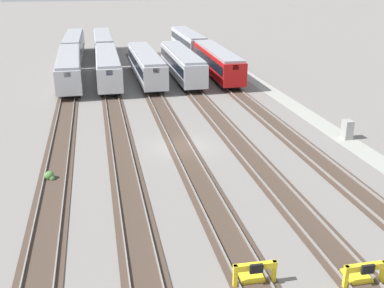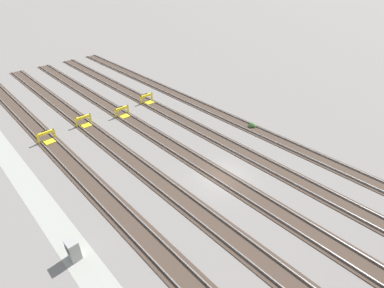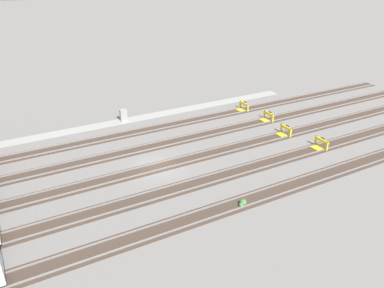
# 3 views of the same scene
# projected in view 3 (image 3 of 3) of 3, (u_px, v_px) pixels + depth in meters

# --- Properties ---
(ground_plane) EXTENTS (400.00, 400.00, 0.00)m
(ground_plane) POSITION_uv_depth(u_px,v_px,m) (158.00, 167.00, 39.68)
(ground_plane) COLOR gray
(service_walkway) EXTENTS (54.00, 2.00, 0.01)m
(service_walkway) POSITION_uv_depth(u_px,v_px,m) (117.00, 122.00, 50.61)
(service_walkway) COLOR #9E9E93
(service_walkway) RESTS_ON ground
(rail_track_nearest) EXTENTS (90.00, 2.23, 0.21)m
(rail_track_nearest) POSITION_uv_depth(u_px,v_px,m) (128.00, 134.00, 47.20)
(rail_track_nearest) COLOR #47382D
(rail_track_nearest) RESTS_ON ground
(rail_track_near_inner) EXTENTS (90.00, 2.24, 0.21)m
(rail_track_near_inner) POSITION_uv_depth(u_px,v_px,m) (141.00, 149.00, 43.43)
(rail_track_near_inner) COLOR #47382D
(rail_track_near_inner) RESTS_ON ground
(rail_track_middle) EXTENTS (90.00, 2.24, 0.21)m
(rail_track_middle) POSITION_uv_depth(u_px,v_px,m) (158.00, 167.00, 39.66)
(rail_track_middle) COLOR #47382D
(rail_track_middle) RESTS_ON ground
(rail_track_far_inner) EXTENTS (90.00, 2.23, 0.21)m
(rail_track_far_inner) POSITION_uv_depth(u_px,v_px,m) (177.00, 189.00, 35.89)
(rail_track_far_inner) COLOR #47382D
(rail_track_far_inner) RESTS_ON ground
(rail_track_farthest) EXTENTS (90.00, 2.23, 0.21)m
(rail_track_farthest) POSITION_uv_depth(u_px,v_px,m) (202.00, 216.00, 32.12)
(rail_track_farthest) COLOR #47382D
(rail_track_farthest) RESTS_ON ground
(bumper_stop_nearest_track) EXTENTS (1.36, 2.01, 1.22)m
(bumper_stop_nearest_track) POSITION_uv_depth(u_px,v_px,m) (243.00, 107.00, 54.41)
(bumper_stop_nearest_track) COLOR yellow
(bumper_stop_nearest_track) RESTS_ON ground
(bumper_stop_near_inner_track) EXTENTS (1.36, 2.00, 1.22)m
(bumper_stop_near_inner_track) POSITION_uv_depth(u_px,v_px,m) (267.00, 117.00, 50.94)
(bumper_stop_near_inner_track) COLOR yellow
(bumper_stop_near_inner_track) RESTS_ON ground
(bumper_stop_middle_track) EXTENTS (1.37, 2.01, 1.22)m
(bumper_stop_middle_track) POSITION_uv_depth(u_px,v_px,m) (284.00, 131.00, 46.73)
(bumper_stop_middle_track) COLOR yellow
(bumper_stop_middle_track) RESTS_ON ground
(bumper_stop_far_inner_track) EXTENTS (1.34, 2.00, 1.22)m
(bumper_stop_far_inner_track) POSITION_uv_depth(u_px,v_px,m) (319.00, 144.00, 43.46)
(bumper_stop_far_inner_track) COLOR yellow
(bumper_stop_far_inner_track) RESTS_ON ground
(electrical_cabinet) EXTENTS (0.90, 0.73, 1.60)m
(electrical_cabinet) POSITION_uv_depth(u_px,v_px,m) (123.00, 115.00, 50.84)
(electrical_cabinet) COLOR #9E9E99
(electrical_cabinet) RESTS_ON ground
(weed_clump) EXTENTS (0.92, 0.70, 0.64)m
(weed_clump) POSITION_uv_depth(u_px,v_px,m) (243.00, 203.00, 33.47)
(weed_clump) COLOR #4C7F3D
(weed_clump) RESTS_ON ground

